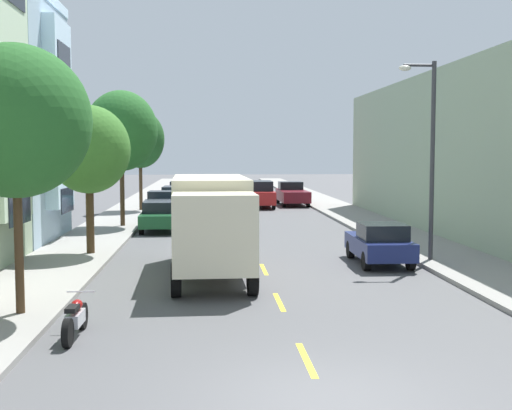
# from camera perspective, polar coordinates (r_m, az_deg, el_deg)

# --- Properties ---
(ground_plane) EXTENTS (160.00, 160.00, 0.00)m
(ground_plane) POSITION_cam_1_polar(r_m,az_deg,el_deg) (40.79, -1.41, -1.11)
(ground_plane) COLOR #4C4C4F
(sidewalk_left) EXTENTS (3.20, 120.00, 0.14)m
(sidewalk_left) POSITION_cam_1_polar(r_m,az_deg,el_deg) (39.10, -11.72, -1.34)
(sidewalk_left) COLOR gray
(sidewalk_left) RESTS_ON ground_plane
(sidewalk_right) EXTENTS (3.20, 120.00, 0.14)m
(sidewalk_right) POSITION_cam_1_polar(r_m,az_deg,el_deg) (39.77, 9.00, -1.21)
(sidewalk_right) COLOR gray
(sidewalk_right) RESTS_ON ground_plane
(lane_centerline_dashes) EXTENTS (0.14, 47.20, 0.01)m
(lane_centerline_dashes) POSITION_cam_1_polar(r_m,az_deg,el_deg) (35.32, -0.99, -1.98)
(lane_centerline_dashes) COLOR yellow
(lane_centerline_dashes) RESTS_ON ground_plane
(street_tree_nearest) EXTENTS (3.56, 3.56, 6.41)m
(street_tree_nearest) POSITION_cam_1_polar(r_m,az_deg,el_deg) (16.86, -19.79, 6.70)
(street_tree_nearest) COLOR #47331E
(street_tree_nearest) RESTS_ON sidewalk_left
(street_tree_second) EXTENTS (3.14, 3.14, 5.64)m
(street_tree_second) POSITION_cam_1_polar(r_m,az_deg,el_deg) (26.26, -14.04, 4.57)
(street_tree_second) COLOR #47331E
(street_tree_second) RESTS_ON sidewalk_left
(street_tree_third) EXTENTS (3.77, 3.77, 7.07)m
(street_tree_third) POSITION_cam_1_polar(r_m,az_deg,el_deg) (35.81, -11.39, 6.20)
(street_tree_third) COLOR #47331E
(street_tree_third) RESTS_ON sidewalk_left
(street_tree_farthest) EXTENTS (3.22, 3.22, 6.65)m
(street_tree_farthest) POSITION_cam_1_polar(r_m,az_deg,el_deg) (45.38, -9.82, 5.53)
(street_tree_farthest) COLOR #47331E
(street_tree_farthest) RESTS_ON sidewalk_left
(street_lamp) EXTENTS (1.35, 0.28, 7.06)m
(street_lamp) POSITION_cam_1_polar(r_m,az_deg,el_deg) (24.69, 14.47, 4.88)
(street_lamp) COLOR #38383D
(street_lamp) RESTS_ON sidewalk_right
(delivery_box_truck) EXTENTS (2.61, 7.96, 3.17)m
(delivery_box_truck) POSITION_cam_1_polar(r_m,az_deg,el_deg) (21.73, -3.87, -1.21)
(delivery_box_truck) COLOR beige
(delivery_box_truck) RESTS_ON ground_plane
(parked_hatchback_navy) EXTENTS (1.80, 4.02, 1.50)m
(parked_hatchback_navy) POSITION_cam_1_polar(r_m,az_deg,el_deg) (24.31, 10.49, -3.22)
(parked_hatchback_navy) COLOR navy
(parked_hatchback_navy) RESTS_ON ground_plane
(parked_pickup_burgundy) EXTENTS (2.07, 5.33, 1.73)m
(parked_pickup_burgundy) POSITION_cam_1_polar(r_m,az_deg,el_deg) (50.70, 3.10, 0.93)
(parked_pickup_burgundy) COLOR maroon
(parked_pickup_burgundy) RESTS_ON ground_plane
(parked_wagon_teal) EXTENTS (1.94, 4.75, 1.50)m
(parked_wagon_teal) POSITION_cam_1_polar(r_m,az_deg,el_deg) (49.29, -6.99, 0.77)
(parked_wagon_teal) COLOR #195B60
(parked_wagon_teal) RESTS_ON ground_plane
(parked_pickup_sky) EXTENTS (2.11, 5.34, 1.73)m
(parked_pickup_sky) POSITION_cam_1_polar(r_m,az_deg,el_deg) (40.57, -7.71, -0.01)
(parked_pickup_sky) COLOR #7A9EC6
(parked_pickup_sky) RESTS_ON ground_plane
(parked_hatchback_black) EXTENTS (1.78, 4.02, 1.50)m
(parked_hatchback_black) POSITION_cam_1_polar(r_m,az_deg,el_deg) (57.09, -6.55, 1.23)
(parked_hatchback_black) COLOR black
(parked_hatchback_black) RESTS_ON ground_plane
(parked_wagon_forest) EXTENTS (1.94, 4.75, 1.50)m
(parked_wagon_forest) POSITION_cam_1_polar(r_m,az_deg,el_deg) (34.60, -8.21, -0.83)
(parked_wagon_forest) COLOR #194C28
(parked_wagon_forest) RESTS_ON ground_plane
(moving_red_sedan) EXTENTS (1.95, 4.80, 1.93)m
(moving_red_sedan) POSITION_cam_1_polar(r_m,az_deg,el_deg) (48.32, 0.31, 0.94)
(moving_red_sedan) COLOR #AD1E1E
(moving_red_sedan) RESTS_ON ground_plane
(parked_motorcycle) EXTENTS (0.62, 2.05, 0.90)m
(parked_motorcycle) POSITION_cam_1_polar(r_m,az_deg,el_deg) (15.15, -15.11, -9.33)
(parked_motorcycle) COLOR black
(parked_motorcycle) RESTS_ON ground_plane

